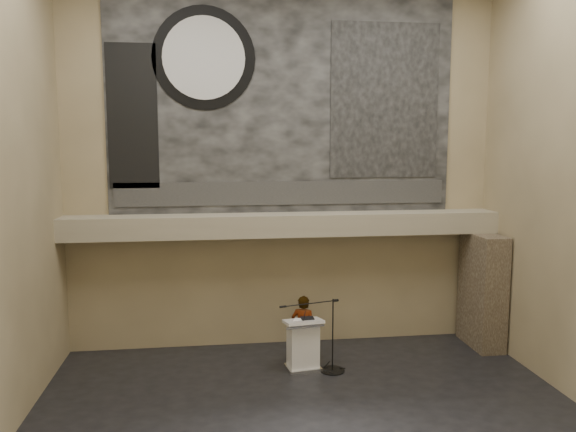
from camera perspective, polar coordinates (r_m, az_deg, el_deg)
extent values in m
plane|color=black|center=(10.40, 2.50, -20.13)|extent=(10.00, 10.00, 0.00)
cube|color=#857655|center=(13.19, -0.46, 4.97)|extent=(10.00, 0.02, 8.50)
cube|color=#857655|center=(5.37, 10.30, 1.38)|extent=(10.00, 0.02, 8.50)
cube|color=gray|center=(12.92, -0.24, -0.87)|extent=(10.00, 0.80, 0.50)
cylinder|color=#B2893D|center=(12.81, -7.33, -2.28)|extent=(0.04, 0.04, 0.06)
cylinder|color=#B2893D|center=(13.29, 7.95, -1.94)|extent=(0.04, 0.04, 0.06)
cube|color=black|center=(13.18, -0.45, 11.27)|extent=(8.00, 0.05, 5.00)
cube|color=#2B2B2B|center=(13.16, -0.42, 2.35)|extent=(7.76, 0.02, 0.55)
cylinder|color=black|center=(13.15, -8.54, 15.59)|extent=(2.30, 0.02, 2.30)
cylinder|color=silver|center=(13.13, -8.54, 15.60)|extent=(1.84, 0.02, 1.84)
cube|color=black|center=(13.66, 9.81, 11.45)|extent=(2.60, 0.02, 3.60)
cube|color=black|center=(13.14, -15.53, 9.71)|extent=(1.10, 0.02, 3.20)
cube|color=#44382A|center=(14.18, 19.14, -7.14)|extent=(0.60, 1.40, 2.70)
cube|color=silver|center=(12.44, 1.53, -15.15)|extent=(0.77, 0.63, 0.08)
cube|color=white|center=(12.25, 1.54, -12.90)|extent=(0.67, 0.51, 0.96)
cube|color=white|center=(12.06, 1.56, -10.66)|extent=(0.86, 0.67, 0.14)
cube|color=black|center=(12.11, 1.99, -10.36)|extent=(0.28, 0.22, 0.04)
cube|color=white|center=(12.04, 1.05, -10.53)|extent=(0.27, 0.32, 0.00)
imported|color=silver|center=(12.61, 1.57, -11.39)|extent=(0.64, 0.55, 1.50)
cylinder|color=black|center=(12.41, 4.53, -15.36)|extent=(0.52, 0.52, 0.02)
cylinder|color=black|center=(12.13, 4.56, -11.98)|extent=(0.03, 0.03, 1.58)
cylinder|color=black|center=(11.67, 2.10, -8.89)|extent=(1.22, 0.34, 0.02)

